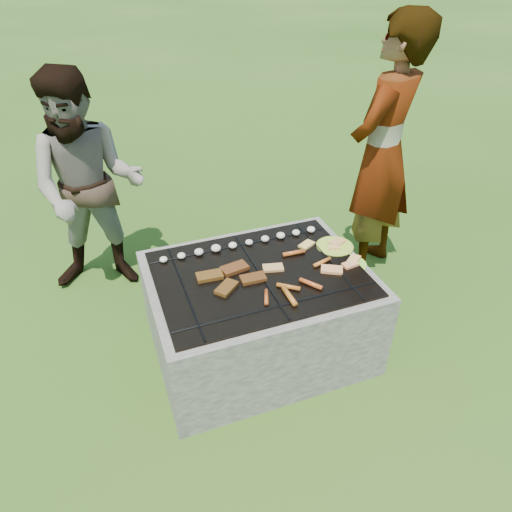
{
  "coord_description": "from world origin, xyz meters",
  "views": [
    {
      "loc": [
        -0.78,
        -2.03,
        2.22
      ],
      "look_at": [
        0.0,
        0.05,
        0.7
      ],
      "focal_mm": 32.0,
      "sensor_mm": 36.0,
      "label": 1
    }
  ],
  "objects": [
    {
      "name": "pork_slabs",
      "position": [
        -0.17,
        0.01,
        0.62
      ],
      "size": [
        0.38,
        0.3,
        0.02
      ],
      "color": "#915F1A",
      "rests_on": "fire_pit"
    },
    {
      "name": "lawn",
      "position": [
        0.0,
        0.0,
        0.0
      ],
      "size": [
        60.0,
        60.0,
        0.0
      ],
      "primitive_type": "plane",
      "color": "#264D13",
      "rests_on": "ground"
    },
    {
      "name": "bystander",
      "position": [
        -0.85,
        1.09,
        0.81
      ],
      "size": [
        0.92,
        0.79,
        1.62
      ],
      "primitive_type": "imported",
      "rotation": [
        0.0,
        0.0,
        -0.25
      ],
      "color": "#A5938A",
      "rests_on": "ground"
    },
    {
      "name": "fire_pit",
      "position": [
        0.0,
        0.0,
        0.28
      ],
      "size": [
        1.3,
        1.0,
        0.62
      ],
      "color": "#A59E92",
      "rests_on": "ground"
    },
    {
      "name": "mushrooms",
      "position": [
        0.0,
        0.31,
        0.63
      ],
      "size": [
        1.05,
        0.06,
        0.04
      ],
      "color": "white",
      "rests_on": "fire_pit"
    },
    {
      "name": "cook",
      "position": [
        1.17,
        0.59,
        0.96
      ],
      "size": [
        0.84,
        0.75,
        1.92
      ],
      "primitive_type": "imported",
      "rotation": [
        0.0,
        0.0,
        3.68
      ],
      "color": "gray",
      "rests_on": "ground"
    },
    {
      "name": "plate_far",
      "position": [
        0.56,
        0.1,
        0.61
      ],
      "size": [
        0.3,
        0.3,
        0.03
      ],
      "color": "yellow",
      "rests_on": "fire_pit"
    },
    {
      "name": "bread_on_grate",
      "position": [
        0.29,
        -0.01,
        0.62
      ],
      "size": [
        0.46,
        0.42,
        0.02
      ],
      "color": "tan",
      "rests_on": "fire_pit"
    },
    {
      "name": "sausages",
      "position": [
        0.17,
        -0.15,
        0.63
      ],
      "size": [
        0.54,
        0.48,
        0.03
      ],
      "color": "#C96321",
      "rests_on": "fire_pit"
    },
    {
      "name": "plate_near",
      "position": [
        0.56,
        -0.11,
        0.61
      ],
      "size": [
        0.23,
        0.23,
        0.03
      ],
      "color": "#C6FF3C",
      "rests_on": "fire_pit"
    }
  ]
}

